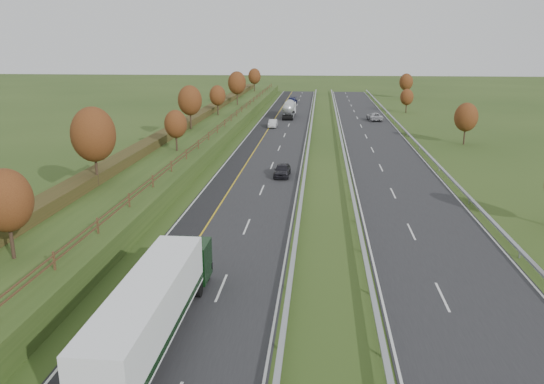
{
  "coord_description": "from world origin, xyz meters",
  "views": [
    {
      "loc": [
        7.38,
        -19.96,
        15.25
      ],
      "look_at": [
        3.12,
        26.58,
        2.2
      ],
      "focal_mm": 35.0,
      "sensor_mm": 36.0,
      "label": 1
    }
  ],
  "objects": [
    {
      "name": "far_carriageway",
      "position": [
        16.5,
        60.0,
        0.02
      ],
      "size": [
        10.5,
        200.0,
        0.04
      ],
      "primitive_type": "cube",
      "color": "#232326",
      "rests_on": "ground"
    },
    {
      "name": "car_small_far",
      "position": [
        -0.3,
        121.55,
        0.85
      ],
      "size": [
        2.82,
        5.77,
        1.61
      ],
      "primitive_type": "imported",
      "rotation": [
        0.0,
        0.0,
        -0.1
      ],
      "color": "#161944",
      "rests_on": "near_carriageway"
    },
    {
      "name": "car_silver_mid",
      "position": [
        -1.6,
        79.98,
        0.76
      ],
      "size": [
        1.54,
        4.38,
        1.44
      ],
      "primitive_type": "imported",
      "rotation": [
        0.0,
        0.0,
        -0.0
      ],
      "color": "silver",
      "rests_on": "near_carriageway"
    },
    {
      "name": "road_tanker",
      "position": [
        0.59,
        94.82,
        1.86
      ],
      "size": [
        2.4,
        11.22,
        3.46
      ],
      "color": "silver",
      "rests_on": "near_carriageway"
    },
    {
      "name": "embankment_left",
      "position": [
        -13.0,
        60.0,
        1.0
      ],
      "size": [
        12.0,
        200.0,
        2.0
      ],
      "primitive_type": "cube",
      "color": "#2D4518",
      "rests_on": "ground"
    },
    {
      "name": "car_oncoming",
      "position": [
        18.53,
        91.26,
        0.84
      ],
      "size": [
        3.16,
        5.96,
        1.6
      ],
      "primitive_type": "imported",
      "rotation": [
        0.0,
        0.0,
        3.23
      ],
      "color": "#B4B3B8",
      "rests_on": "far_carriageway"
    },
    {
      "name": "hedge_left",
      "position": [
        -15.0,
        60.0,
        2.55
      ],
      "size": [
        2.2,
        180.0,
        1.1
      ],
      "primitive_type": "cube",
      "color": "#343515",
      "rests_on": "embankment_left"
    },
    {
      "name": "hard_shoulder",
      "position": [
        -3.75,
        60.0,
        0.02
      ],
      "size": [
        3.0,
        200.0,
        0.04
      ],
      "primitive_type": "cube",
      "color": "black",
      "rests_on": "ground"
    },
    {
      "name": "median_barrier_far",
      "position": [
        10.8,
        60.0,
        0.61
      ],
      "size": [
        0.32,
        200.0,
        0.71
      ],
      "color": "#9A9CA2",
      "rests_on": "ground"
    },
    {
      "name": "box_lorry",
      "position": [
        -0.85,
        4.05,
        2.33
      ],
      "size": [
        2.58,
        16.28,
        4.06
      ],
      "color": "black",
      "rests_on": "near_carriageway"
    },
    {
      "name": "car_dark_near",
      "position": [
        2.99,
        41.36,
        0.81
      ],
      "size": [
        1.96,
        4.58,
        1.54
      ],
      "primitive_type": "imported",
      "rotation": [
        0.0,
        0.0,
        -0.03
      ],
      "color": "black",
      "rests_on": "near_carriageway"
    },
    {
      "name": "outer_barrier_far",
      "position": [
        22.3,
        60.0,
        0.62
      ],
      "size": [
        0.32,
        200.0,
        0.71
      ],
      "color": "#9A9CA2",
      "rests_on": "ground"
    },
    {
      "name": "lane_markings",
      "position": [
        6.4,
        59.88,
        0.05
      ],
      "size": [
        26.75,
        200.0,
        0.01
      ],
      "color": "silver",
      "rests_on": "near_carriageway"
    },
    {
      "name": "trees_left",
      "position": [
        -12.64,
        56.63,
        6.37
      ],
      "size": [
        6.64,
        164.3,
        7.66
      ],
      "color": "#2D2116",
      "rests_on": "embankment_left"
    },
    {
      "name": "median_barrier_near",
      "position": [
        5.7,
        60.0,
        0.61
      ],
      "size": [
        0.32,
        200.0,
        0.71
      ],
      "color": "#9A9CA2",
      "rests_on": "ground"
    },
    {
      "name": "trees_far",
      "position": [
        29.8,
        89.21,
        4.25
      ],
      "size": [
        8.45,
        118.6,
        7.12
      ],
      "color": "#2D2116",
      "rests_on": "ground"
    },
    {
      "name": "fence_left",
      "position": [
        -8.5,
        59.59,
        2.73
      ],
      "size": [
        0.12,
        189.06,
        1.2
      ],
      "color": "#422B19",
      "rests_on": "embankment_left"
    },
    {
      "name": "near_carriageway",
      "position": [
        0.0,
        60.0,
        0.02
      ],
      "size": [
        10.5,
        200.0,
        0.04
      ],
      "primitive_type": "cube",
      "color": "#232326",
      "rests_on": "ground"
    },
    {
      "name": "ground",
      "position": [
        8.0,
        55.0,
        0.0
      ],
      "size": [
        400.0,
        400.0,
        0.0
      ],
      "primitive_type": "plane",
      "color": "#2D4518",
      "rests_on": "ground"
    }
  ]
}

